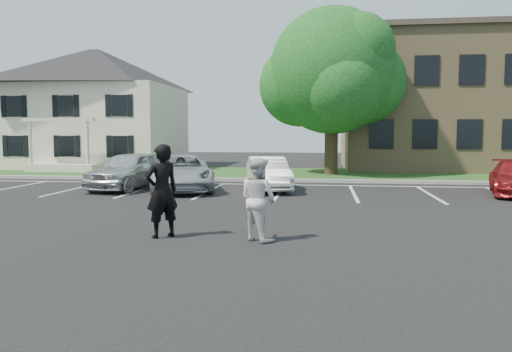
# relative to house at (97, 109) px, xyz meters

# --- Properties ---
(ground_plane) EXTENTS (90.00, 90.00, 0.00)m
(ground_plane) POSITION_rel_house_xyz_m (13.00, -19.97, -3.83)
(ground_plane) COLOR black
(ground_plane) RESTS_ON ground
(curb) EXTENTS (40.00, 0.30, 0.15)m
(curb) POSITION_rel_house_xyz_m (13.00, -7.97, -3.75)
(curb) COLOR gray
(curb) RESTS_ON ground
(grass_strip) EXTENTS (44.00, 8.00, 0.08)m
(grass_strip) POSITION_rel_house_xyz_m (13.00, -3.97, -3.79)
(grass_strip) COLOR #204B17
(grass_strip) RESTS_ON ground
(stall_lines) EXTENTS (34.00, 5.36, 0.01)m
(stall_lines) POSITION_rel_house_xyz_m (14.40, -11.02, -3.82)
(stall_lines) COLOR silver
(stall_lines) RESTS_ON ground
(house) EXTENTS (10.30, 9.22, 7.60)m
(house) POSITION_rel_house_xyz_m (0.00, 0.00, 0.00)
(house) COLOR beige
(house) RESTS_ON ground
(tree) EXTENTS (7.80, 7.20, 8.80)m
(tree) POSITION_rel_house_xyz_m (15.15, -4.16, 1.52)
(tree) COLOR black
(tree) RESTS_ON ground
(man_black_suit) EXTENTS (0.89, 0.87, 2.07)m
(man_black_suit) POSITION_rel_house_xyz_m (11.11, -20.51, -2.80)
(man_black_suit) COLOR black
(man_black_suit) RESTS_ON ground
(man_white_shirt) EXTENTS (1.11, 1.08, 1.80)m
(man_white_shirt) POSITION_rel_house_xyz_m (13.26, -20.54, -2.93)
(man_white_shirt) COLOR silver
(man_white_shirt) RESTS_ON ground
(car_silver_west) EXTENTS (2.62, 4.79, 1.55)m
(car_silver_west) POSITION_rel_house_xyz_m (6.84, -11.62, -3.06)
(car_silver_west) COLOR silver
(car_silver_west) RESTS_ON ground
(car_silver_minivan) EXTENTS (3.79, 5.57, 1.42)m
(car_silver_minivan) POSITION_rel_house_xyz_m (9.04, -11.82, -3.12)
(car_silver_minivan) COLOR silver
(car_silver_minivan) RESTS_ON ground
(car_white_sedan) EXTENTS (2.34, 4.26, 1.33)m
(car_white_sedan) POSITION_rel_house_xyz_m (12.47, -11.36, -3.16)
(car_white_sedan) COLOR silver
(car_white_sedan) RESTS_ON ground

